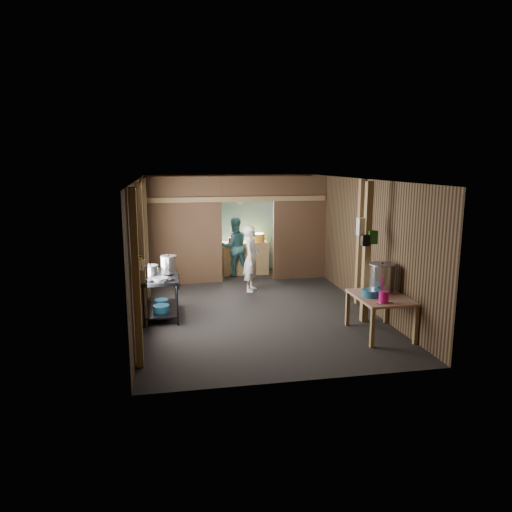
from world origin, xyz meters
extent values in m
cube|color=black|center=(0.00, 0.00, 0.00)|extent=(4.50, 7.00, 0.00)
cube|color=#3A3734|center=(0.00, 0.00, 2.60)|extent=(4.50, 7.00, 0.00)
cube|color=brown|center=(0.00, 3.50, 1.30)|extent=(4.50, 0.00, 2.60)
cube|color=brown|center=(0.00, -3.50, 1.30)|extent=(4.50, 0.00, 2.60)
cube|color=brown|center=(-2.25, 0.00, 1.30)|extent=(0.00, 7.00, 2.60)
cube|color=brown|center=(2.25, 0.00, 1.30)|extent=(0.00, 7.00, 2.60)
cube|color=brown|center=(-1.32, 2.20, 1.30)|extent=(1.85, 0.10, 2.60)
cube|color=brown|center=(1.57, 2.20, 1.30)|extent=(1.35, 0.10, 2.60)
cube|color=brown|center=(0.25, 2.20, 2.30)|extent=(1.30, 0.10, 0.60)
cube|color=#72A9A6|center=(0.00, 3.44, 1.25)|extent=(4.40, 0.06, 2.50)
cube|color=#A28251|center=(0.30, 2.95, 0.42)|extent=(1.20, 0.50, 0.85)
cylinder|color=beige|center=(0.25, 3.40, 1.90)|extent=(0.20, 0.03, 0.20)
cube|color=#A28251|center=(-2.18, -2.60, 1.30)|extent=(0.10, 0.12, 2.60)
cube|color=#A28251|center=(-2.18, -0.80, 1.30)|extent=(0.10, 0.12, 2.60)
cube|color=#A28251|center=(-2.18, 1.20, 1.30)|extent=(0.10, 0.12, 2.60)
cube|color=#A28251|center=(2.18, -0.20, 1.30)|extent=(0.10, 0.12, 2.60)
cube|color=#A28251|center=(1.85, -1.30, 1.30)|extent=(0.12, 0.12, 2.60)
cube|color=#A28251|center=(0.00, 2.15, 2.05)|extent=(4.40, 0.12, 0.12)
cylinder|color=gray|center=(-2.21, 0.40, 1.65)|extent=(0.03, 0.34, 0.34)
cylinder|color=black|center=(-2.21, 0.80, 1.55)|extent=(0.03, 0.30, 0.30)
cube|color=#A28251|center=(-2.15, -2.10, 1.40)|extent=(0.14, 0.80, 0.03)
cylinder|color=beige|center=(-2.15, -2.35, 1.47)|extent=(0.07, 0.07, 0.10)
cylinder|color=gold|center=(-2.15, -2.10, 1.47)|extent=(0.08, 0.08, 0.10)
cylinder|color=#1A521B|center=(-2.15, -1.88, 1.47)|extent=(0.06, 0.06, 0.10)
cube|color=beige|center=(1.80, -1.22, 1.78)|extent=(0.22, 0.15, 0.32)
cube|color=#1A521B|center=(1.92, -1.36, 1.60)|extent=(0.16, 0.12, 0.24)
cube|color=black|center=(1.78, -1.38, 1.55)|extent=(0.14, 0.10, 0.20)
cylinder|color=#1F5E85|center=(-1.88, -0.52, 0.22)|extent=(0.31, 0.31, 0.13)
cylinder|color=#1F5E85|center=(-1.88, -0.07, 0.21)|extent=(0.27, 0.27, 0.11)
cylinder|color=#1F5E85|center=(1.66, -1.99, 0.74)|extent=(0.36, 0.36, 0.12)
cylinder|color=#D71179|center=(1.70, -2.37, 0.78)|extent=(0.19, 0.19, 0.19)
cube|color=silver|center=(1.70, -2.43, 0.69)|extent=(0.30, 0.04, 0.01)
cylinder|color=gold|center=(0.63, 2.95, 0.96)|extent=(0.40, 0.40, 0.22)
cylinder|color=#AC0C1D|center=(-0.08, 2.95, 0.92)|extent=(0.12, 0.12, 0.14)
imported|color=white|center=(0.16, 1.22, 0.76)|extent=(0.55, 0.65, 1.53)
imported|color=#356D6F|center=(0.00, 2.80, 0.77)|extent=(0.82, 0.69, 1.54)
camera|label=1|loc=(-1.75, -9.35, 2.94)|focal=33.59mm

